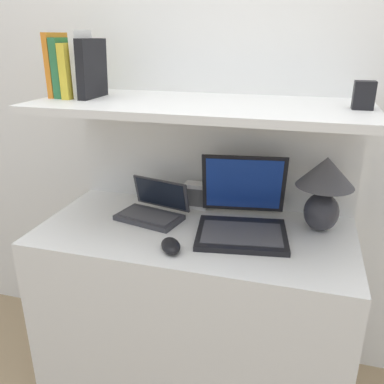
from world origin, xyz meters
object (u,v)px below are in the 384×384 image
laptop_large (242,217)px  book_white (83,64)px  book_green (65,68)px  book_yellow (75,70)px  shelf_gadget (364,95)px  table_lamp (325,186)px  router_box (196,195)px  laptop_small (153,210)px  computer_mouse (171,246)px  book_black (92,69)px  book_orange (58,65)px

laptop_large → book_white: 0.84m
laptop_large → book_green: book_green is taller
laptop_large → book_yellow: book_yellow is taller
shelf_gadget → table_lamp: bearing=138.5°
router_box → book_yellow: bearing=-160.8°
laptop_small → computer_mouse: 0.30m
laptop_small → book_yellow: size_ratio=1.47×
computer_mouse → book_green: (-0.50, 0.25, 0.57)m
book_yellow → laptop_small: bearing=0.2°
table_lamp → router_box: 0.54m
book_yellow → book_black: size_ratio=0.92×
book_white → book_black: 0.04m
book_orange → book_green: (0.03, 0.00, -0.01)m
book_black → computer_mouse: bearing=-32.6°
table_lamp → book_white: bearing=-175.6°
router_box → book_white: book_white is taller
router_box → book_white: size_ratio=0.46×
table_lamp → book_orange: bearing=-176.0°
computer_mouse → book_green: 0.79m
book_orange → book_yellow: bearing=0.0°
computer_mouse → book_yellow: book_yellow is taller
laptop_large → shelf_gadget: 0.60m
router_box → shelf_gadget: 0.78m
laptop_small → book_yellow: bearing=-179.8°
laptop_small → book_black: book_black is taller
computer_mouse → router_box: router_box is taller
book_white → book_black: bearing=0.0°
book_green → book_yellow: (0.04, 0.00, -0.01)m
book_orange → table_lamp: bearing=4.0°
laptop_small → router_box: laptop_small is taller
book_white → shelf_gadget: book_white is taller
book_green → laptop_small: bearing=0.2°
laptop_small → book_green: (-0.34, -0.00, 0.55)m
table_lamp → book_green: 1.08m
laptop_small → shelf_gadget: shelf_gadget is taller
computer_mouse → book_yellow: 0.76m
laptop_small → book_black: size_ratio=1.36×
router_box → book_orange: (-0.51, -0.15, 0.54)m
book_orange → computer_mouse: bearing=-24.9°
laptop_small → book_white: 0.63m
laptop_large → laptop_small: laptop_large is taller
book_white → shelf_gadget: size_ratio=2.72×
book_yellow → book_black: (0.07, 0.00, 0.01)m
book_black → shelf_gadget: size_ratio=2.40×
book_white → laptop_large: bearing=-1.4°
laptop_large → book_black: book_black is taller
table_lamp → computer_mouse: size_ratio=2.33×
laptop_small → book_black: 0.60m
book_yellow → book_white: (0.04, 0.00, 0.02)m
book_green → computer_mouse: bearing=-26.3°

